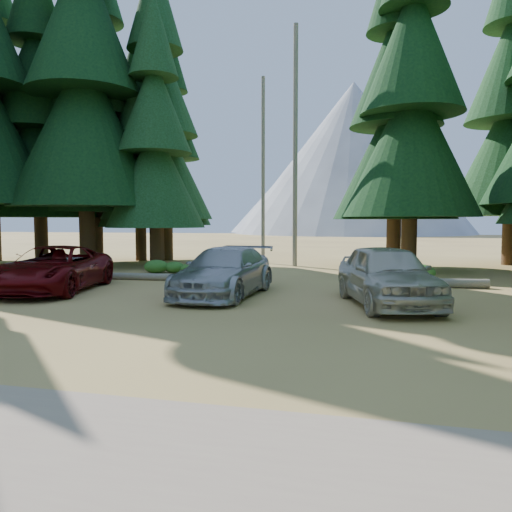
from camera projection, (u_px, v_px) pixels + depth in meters
The scene contains 17 objects.
ground at pixel (157, 320), 11.49m from camera, with size 160.00×160.00×0.00m, color olive.
forest_belt_north at pixel (281, 265), 26.02m from camera, with size 36.00×7.00×22.00m, color black, non-canonical shape.
snag_front at pixel (295, 147), 24.93m from camera, with size 0.24×0.24×12.00m, color #6D6357.
snag_back at pixel (263, 171), 26.93m from camera, with size 0.20×0.20×10.00m, color #6D6357.
mountain_peak at pixel (340, 167), 96.68m from camera, with size 48.00×50.00×28.00m.
red_pickup at pixel (54, 269), 16.18m from camera, with size 2.46×5.33×1.48m, color #5E080B.
silver_minivan_center at pixel (224, 272), 15.22m from camera, with size 2.07×5.10×1.48m, color #ABAEB4.
silver_minivan_right at pixel (387, 275), 13.47m from camera, with size 1.97×4.90×1.67m, color beige.
log_left at pixel (128, 276), 19.46m from camera, with size 0.27×0.27×3.76m, color #6D6357.
log_mid at pixel (235, 271), 21.58m from camera, with size 0.26×0.26×3.13m, color #6D6357.
log_right at pixel (413, 283), 17.27m from camera, with size 0.32×0.32×5.00m, color #6D6357.
shrub_far_left at pixel (156, 266), 21.95m from camera, with size 1.06×1.06×0.58m, color #1C5E1D.
shrub_left at pixel (174, 267), 22.08m from camera, with size 0.89×0.89×0.49m, color #1C5E1D.
shrub_center_left at pixel (192, 269), 21.01m from camera, with size 0.99×0.99×0.54m, color #1C5E1D.
shrub_center_right at pixel (245, 270), 20.66m from camera, with size 0.98×0.98×0.54m, color #1C5E1D.
shrub_right at pixel (420, 273), 19.02m from camera, with size 1.18×1.18×0.65m, color #1C5E1D.
shrub_far_right at pixel (376, 273), 18.53m from camera, with size 1.27×1.27×0.70m, color #1C5E1D.
Camera 1 is at (4.94, -10.48, 2.28)m, focal length 35.00 mm.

